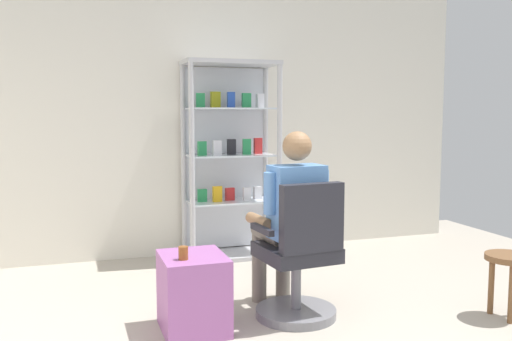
# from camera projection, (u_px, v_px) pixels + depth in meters

# --- Properties ---
(back_wall) EXTENTS (6.00, 0.10, 2.70)m
(back_wall) POSITION_uv_depth(u_px,v_px,m) (183.00, 119.00, 5.48)
(back_wall) COLOR silver
(back_wall) RESTS_ON ground
(display_cabinet_main) EXTENTS (0.90, 0.45, 1.90)m
(display_cabinet_main) POSITION_uv_depth(u_px,v_px,m) (229.00, 158.00, 5.42)
(display_cabinet_main) COLOR #B7B7BC
(display_cabinet_main) RESTS_ON ground
(office_chair) EXTENTS (0.59, 0.56, 0.96)m
(office_chair) POSITION_uv_depth(u_px,v_px,m) (300.00, 263.00, 3.78)
(office_chair) COLOR slate
(office_chair) RESTS_ON ground
(seated_shopkeeper) EXTENTS (0.51, 0.59, 1.29)m
(seated_shopkeeper) POSITION_uv_depth(u_px,v_px,m) (289.00, 213.00, 3.89)
(seated_shopkeeper) COLOR slate
(seated_shopkeeper) RESTS_ON ground
(storage_crate) EXTENTS (0.41, 0.47, 0.50)m
(storage_crate) POSITION_uv_depth(u_px,v_px,m) (193.00, 293.00, 3.61)
(storage_crate) COLOR #9E599E
(storage_crate) RESTS_ON ground
(tea_glass) EXTENTS (0.06, 0.06, 0.08)m
(tea_glass) POSITION_uv_depth(u_px,v_px,m) (183.00, 253.00, 3.47)
(tea_glass) COLOR brown
(tea_glass) RESTS_ON storage_crate
(wooden_stool) EXTENTS (0.32, 0.32, 0.44)m
(wooden_stool) POSITION_uv_depth(u_px,v_px,m) (509.00, 268.00, 3.82)
(wooden_stool) COLOR brown
(wooden_stool) RESTS_ON ground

